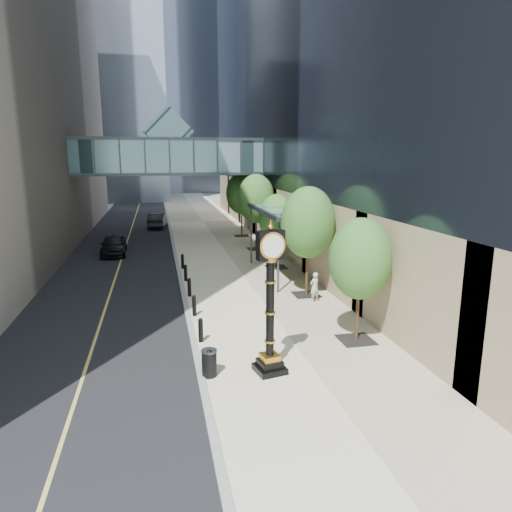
# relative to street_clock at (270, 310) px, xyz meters

# --- Properties ---
(ground) EXTENTS (320.00, 320.00, 0.00)m
(ground) POSITION_rel_street_clock_xyz_m (0.59, -1.00, -2.35)
(ground) COLOR gray
(ground) RESTS_ON ground
(road) EXTENTS (8.00, 180.00, 0.02)m
(road) POSITION_rel_street_clock_xyz_m (-6.41, 39.00, -2.34)
(road) COLOR black
(road) RESTS_ON ground
(sidewalk) EXTENTS (8.00, 180.00, 0.06)m
(sidewalk) POSITION_rel_street_clock_xyz_m (1.59, 39.00, -2.32)
(sidewalk) COLOR beige
(sidewalk) RESTS_ON ground
(curb) EXTENTS (0.25, 180.00, 0.07)m
(curb) POSITION_rel_street_clock_xyz_m (-2.41, 39.00, -2.31)
(curb) COLOR gray
(curb) RESTS_ON ground
(distant_tower_c) EXTENTS (22.00, 22.00, 65.00)m
(distant_tower_c) POSITION_rel_street_clock_xyz_m (-5.41, 119.00, 30.15)
(distant_tower_c) COLOR #9BA9C4
(distant_tower_c) RESTS_ON ground
(skywalk) EXTENTS (17.00, 4.20, 5.80)m
(skywalk) POSITION_rel_street_clock_xyz_m (-2.41, 27.00, 5.37)
(skywalk) COLOR #466D70
(skywalk) RESTS_ON ground
(entrance_canopy) EXTENTS (3.00, 8.00, 4.38)m
(entrance_canopy) POSITION_rel_street_clock_xyz_m (4.06, 13.00, 1.84)
(entrance_canopy) COLOR #383F44
(entrance_canopy) RESTS_ON ground
(bollard_row) EXTENTS (0.20, 16.20, 0.90)m
(bollard_row) POSITION_rel_street_clock_xyz_m (-2.11, 8.00, -1.84)
(bollard_row) COLOR black
(bollard_row) RESTS_ON sidewalk
(street_trees) EXTENTS (2.97, 28.70, 6.11)m
(street_trees) POSITION_rel_street_clock_xyz_m (4.19, 16.30, 1.58)
(street_trees) COLOR black
(street_trees) RESTS_ON sidewalk
(street_clock) EXTENTS (1.16, 1.16, 5.28)m
(street_clock) POSITION_rel_street_clock_xyz_m (0.00, 0.00, 0.00)
(street_clock) COLOR black
(street_clock) RESTS_ON sidewalk
(trash_bin) EXTENTS (0.64, 0.64, 0.90)m
(trash_bin) POSITION_rel_street_clock_xyz_m (-2.11, 0.14, -1.84)
(trash_bin) COLOR black
(trash_bin) RESTS_ON sidewalk
(pedestrian) EXTENTS (0.68, 0.57, 1.57)m
(pedestrian) POSITION_rel_street_clock_xyz_m (4.21, 7.25, -1.50)
(pedestrian) COLOR beige
(pedestrian) RESTS_ON sidewalk
(car_near) EXTENTS (1.97, 4.67, 1.58)m
(car_near) POSITION_rel_street_clock_xyz_m (-7.08, 21.91, -1.54)
(car_near) COLOR black
(car_near) RESTS_ON road
(car_far) EXTENTS (2.18, 4.90, 1.56)m
(car_far) POSITION_rel_street_clock_xyz_m (-3.67, 35.43, -1.55)
(car_far) COLOR black
(car_far) RESTS_ON road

